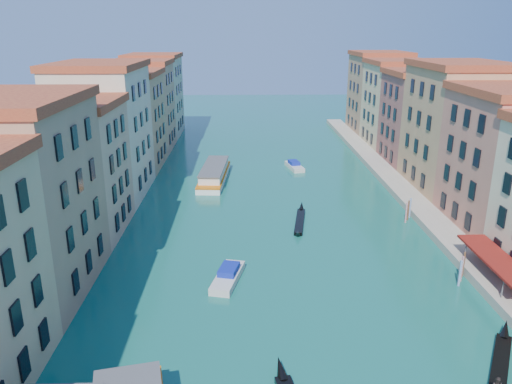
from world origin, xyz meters
TOP-DOWN VIEW (x-y plane):
  - left_bank_palazzos at (-26.00, 64.68)m, footprint 12.80×128.40m
  - right_bank_palazzos at (30.00, 65.00)m, footprint 12.80×128.40m
  - quay at (22.00, 65.00)m, footprint 4.00×140.00m
  - vaporetto_far at (-9.26, 78.56)m, footprint 5.29×18.06m
  - gondola_right at (15.86, 24.94)m, footprint 7.42×11.69m
  - gondola_far at (3.79, 57.45)m, footprint 2.80×12.06m
  - motorboat_mid at (-5.77, 40.80)m, footprint 3.74×7.33m
  - motorboat_far at (5.83, 85.84)m, footprint 3.41×7.01m

SIDE VIEW (x-z plane):
  - gondola_far at x=3.79m, z-range -0.51..1.21m
  - gondola_right at x=15.86m, z-range -0.80..1.79m
  - quay at x=22.00m, z-range 0.00..1.00m
  - motorboat_far at x=5.83m, z-range -0.15..1.24m
  - motorboat_mid at x=-5.77m, z-range -0.16..1.29m
  - vaporetto_far at x=-9.26m, z-range -0.13..2.52m
  - left_bank_palazzos at x=-26.00m, z-range -0.79..20.21m
  - right_bank_palazzos at x=30.00m, z-range -0.75..20.25m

